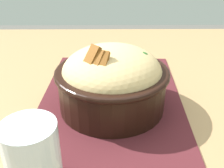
% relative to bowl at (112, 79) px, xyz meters
% --- Properties ---
extents(table, '(1.02, 0.97, 0.70)m').
position_rel_bowl_xyz_m(table, '(0.02, -0.03, -0.14)').
color(table, '#99754C').
rests_on(table, ground_plane).
extents(placemat, '(0.42, 0.31, 0.00)m').
position_rel_bowl_xyz_m(placemat, '(0.04, 0.00, -0.06)').
color(placemat, '#47191E').
rests_on(placemat, table).
extents(bowl, '(0.22, 0.22, 0.14)m').
position_rel_bowl_xyz_m(bowl, '(0.00, 0.00, 0.00)').
color(bowl, black).
rests_on(bowl, placemat).
extents(fork, '(0.03, 0.12, 0.00)m').
position_rel_bowl_xyz_m(fork, '(0.13, -0.02, -0.06)').
color(fork, silver).
rests_on(fork, placemat).
extents(drinking_glass, '(0.07, 0.07, 0.11)m').
position_rel_bowl_xyz_m(drinking_glass, '(-0.20, 0.10, -0.02)').
color(drinking_glass, silver).
rests_on(drinking_glass, table).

